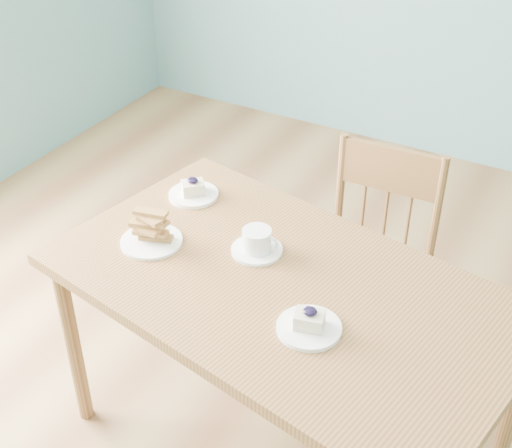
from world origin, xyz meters
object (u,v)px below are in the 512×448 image
Objects in this scene: cheesecake_plate_near at (309,325)px; coffee_cup at (257,243)px; dining_table at (283,302)px; dining_chair at (370,265)px; cheesecake_plate_far at (193,192)px; biscotti_plate at (151,232)px.

coffee_cup is (-0.29, 0.23, 0.01)m from cheesecake_plate_near.
dining_table is 0.22m from cheesecake_plate_near.
dining_chair is 0.69m from cheesecake_plate_far.
cheesecake_plate_near is 1.11× the size of coffee_cup.
biscotti_plate reaches higher than coffee_cup.
cheesecake_plate_near reaches higher than cheesecake_plate_far.
coffee_cup is (-0.14, 0.09, 0.11)m from dining_table.
coffee_cup is at bearing 156.16° from dining_table.
dining_chair is 5.54× the size of coffee_cup.
dining_table is 8.51× the size of cheesecake_plate_near.
cheesecake_plate_near is (0.15, -0.14, 0.09)m from dining_table.
cheesecake_plate_near is (0.08, -0.69, 0.30)m from dining_chair.
dining_chair reaches higher than cheesecake_plate_near.
cheesecake_plate_near is 0.91× the size of biscotti_plate.
coffee_cup is at bearing -26.30° from cheesecake_plate_far.
dining_chair is (0.07, 0.56, -0.21)m from dining_table.
dining_table is at bearing 136.85° from cheesecake_plate_near.
coffee_cup is at bearing 21.10° from biscotti_plate.
biscotti_plate reaches higher than cheesecake_plate_near.
coffee_cup is at bearing -116.96° from dining_chair.
cheesecake_plate_near is 0.37m from coffee_cup.
dining_table is 0.46m from biscotti_plate.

